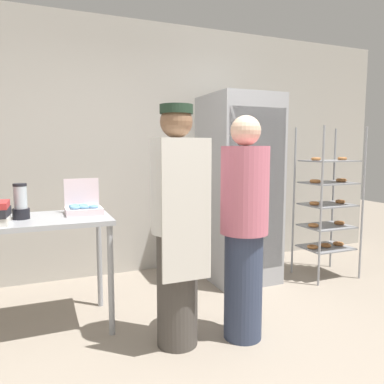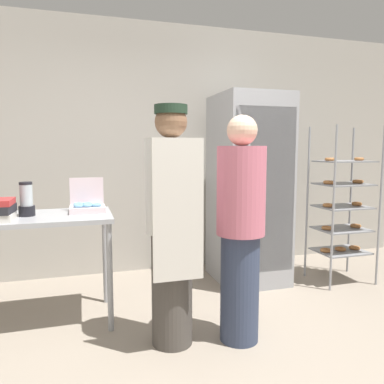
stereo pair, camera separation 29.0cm
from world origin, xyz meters
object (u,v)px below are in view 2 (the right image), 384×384
(person_baker, at_px, (172,223))
(blender_pitcher, at_px, (26,201))
(baking_rack, at_px, (342,207))
(refrigerator, at_px, (249,189))
(person_customer, at_px, (241,228))
(donut_box, at_px, (87,206))

(person_baker, bearing_deg, blender_pitcher, 148.66)
(baking_rack, bearing_deg, refrigerator, 160.86)
(blender_pitcher, bearing_deg, person_customer, -25.24)
(refrigerator, height_order, person_baker, refrigerator)
(baking_rack, bearing_deg, person_baker, -159.42)
(refrigerator, bearing_deg, person_baker, -135.32)
(blender_pitcher, distance_m, person_baker, 1.17)
(donut_box, distance_m, person_baker, 0.85)
(refrigerator, relative_size, baking_rack, 1.20)
(blender_pitcher, height_order, person_baker, person_baker)
(refrigerator, xyz_separation_m, person_baker, (-1.07, -1.06, -0.09))
(person_baker, bearing_deg, refrigerator, 44.68)
(donut_box, height_order, person_baker, person_baker)
(blender_pitcher, relative_size, person_baker, 0.16)
(refrigerator, distance_m, person_customer, 1.30)
(blender_pitcher, bearing_deg, donut_box, 6.22)
(baking_rack, xyz_separation_m, blender_pitcher, (-2.98, -0.14, 0.21))
(donut_box, bearing_deg, refrigerator, 14.20)
(baking_rack, xyz_separation_m, person_customer, (-1.51, -0.83, 0.04))
(refrigerator, bearing_deg, person_customer, -117.53)
(baking_rack, relative_size, donut_box, 5.81)
(person_baker, bearing_deg, donut_box, 130.01)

